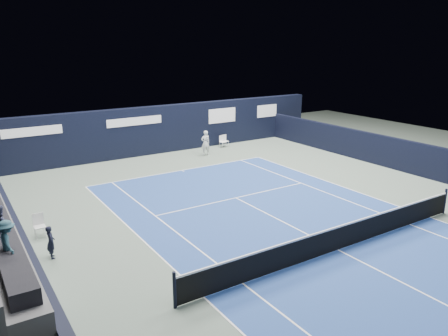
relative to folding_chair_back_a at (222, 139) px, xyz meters
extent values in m
plane|color=#57675B|center=(-5.05, -13.55, -0.55)|extent=(48.00, 48.00, 0.00)
cube|color=navy|center=(-5.05, -15.55, -0.55)|extent=(10.97, 23.77, 0.01)
cube|color=black|center=(5.45, -9.55, 0.35)|extent=(0.30, 22.00, 1.80)
cube|color=white|center=(0.02, -0.11, -0.17)|extent=(0.42, 0.41, 0.03)
cube|color=white|center=(-0.01, 0.05, 0.06)|extent=(0.36, 0.09, 0.43)
cylinder|color=white|center=(0.15, 0.06, -0.36)|extent=(0.02, 0.02, 0.38)
cylinder|color=white|center=(-0.16, 0.00, -0.36)|extent=(0.02, 0.02, 0.38)
cylinder|color=white|center=(0.20, -0.23, -0.36)|extent=(0.02, 0.02, 0.38)
cylinder|color=white|center=(-0.10, -0.29, -0.36)|extent=(0.02, 0.02, 0.38)
cube|color=white|center=(-0.01, 0.07, 0.13)|extent=(0.30, 0.12, 0.28)
cube|color=silver|center=(0.30, -0.02, -0.16)|extent=(0.38, 0.37, 0.03)
cube|color=silver|center=(0.29, 0.15, 0.06)|extent=(0.37, 0.05, 0.44)
cylinder|color=silver|center=(0.45, 0.14, -0.36)|extent=(0.02, 0.02, 0.38)
cylinder|color=silver|center=(0.14, 0.12, -0.36)|extent=(0.02, 0.02, 0.38)
cylinder|color=silver|center=(0.47, -0.16, -0.36)|extent=(0.02, 0.02, 0.38)
cylinder|color=silver|center=(0.15, -0.17, -0.36)|extent=(0.02, 0.02, 0.38)
cube|color=silver|center=(-13.64, -8.72, -0.13)|extent=(0.41, 0.39, 0.04)
cube|color=silver|center=(-13.64, -8.54, 0.12)|extent=(0.40, 0.03, 0.48)
cylinder|color=silver|center=(-13.46, -8.56, -0.34)|extent=(0.02, 0.02, 0.42)
cylinder|color=silver|center=(-13.81, -8.56, -0.34)|extent=(0.02, 0.02, 0.42)
cylinder|color=silver|center=(-13.47, -8.89, -0.34)|extent=(0.02, 0.02, 0.42)
cylinder|color=silver|center=(-13.81, -8.88, -0.34)|extent=(0.02, 0.02, 0.42)
imported|color=black|center=(-13.63, -10.65, 0.03)|extent=(0.28, 0.43, 1.16)
cube|color=white|center=(-5.05, -3.66, -0.54)|extent=(10.97, 0.06, 0.00)
cube|color=white|center=(0.44, -15.55, -0.54)|extent=(0.06, 23.77, 0.00)
cube|color=white|center=(-10.53, -15.55, -0.54)|extent=(0.06, 23.77, 0.00)
cube|color=white|center=(-0.93, -15.55, -0.54)|extent=(0.06, 23.77, 0.00)
cube|color=white|center=(-9.16, -15.55, -0.54)|extent=(0.06, 23.77, 0.00)
cube|color=white|center=(-5.05, -9.15, -0.54)|extent=(8.23, 0.06, 0.00)
cube|color=white|center=(-5.05, -15.55, -0.54)|extent=(0.06, 12.80, 0.00)
cube|color=white|center=(-5.05, -3.81, -0.54)|extent=(0.06, 0.30, 0.00)
cylinder|color=black|center=(1.35, -15.55, 0.00)|extent=(0.10, 0.10, 1.10)
cylinder|color=black|center=(-11.45, -15.55, 0.00)|extent=(0.10, 0.10, 1.10)
cube|color=black|center=(-5.05, -15.55, -0.09)|extent=(12.80, 0.03, 0.86)
cube|color=white|center=(-5.05, -15.55, 0.36)|extent=(12.80, 0.05, 0.06)
cube|color=black|center=(-5.05, 0.95, 1.00)|extent=(26.00, 0.60, 3.10)
cube|color=silver|center=(-12.05, 0.63, 1.75)|extent=(3.20, 0.02, 0.50)
cube|color=silver|center=(-6.05, 0.63, 1.75)|extent=(3.60, 0.02, 0.50)
cube|color=silver|center=(0.45, 0.63, 1.55)|extent=(2.20, 0.02, 1.00)
cube|color=silver|center=(4.45, 0.63, 1.55)|extent=(1.80, 0.02, 0.90)
cube|color=black|center=(-14.55, -9.55, 0.05)|extent=(0.30, 22.00, 1.20)
cube|color=silver|center=(-14.38, -13.05, 0.05)|extent=(0.02, 2.40, 0.45)
cube|color=silver|center=(-14.38, -9.55, 0.05)|extent=(0.02, 2.00, 0.45)
imported|color=#2C3049|center=(-15.15, -12.47, 1.68)|extent=(0.54, 0.64, 1.15)
imported|color=#244654|center=(-15.15, -13.78, 1.68)|extent=(0.48, 0.78, 1.17)
imported|color=silver|center=(-2.07, -1.30, 0.26)|extent=(0.63, 0.46, 1.61)
cylinder|color=black|center=(-2.22, -1.60, 0.50)|extent=(0.03, 0.29, 0.13)
torus|color=black|center=(-2.22, -1.85, 0.60)|extent=(0.30, 0.13, 0.29)
camera|label=1|loc=(-16.01, -25.09, 6.48)|focal=35.00mm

